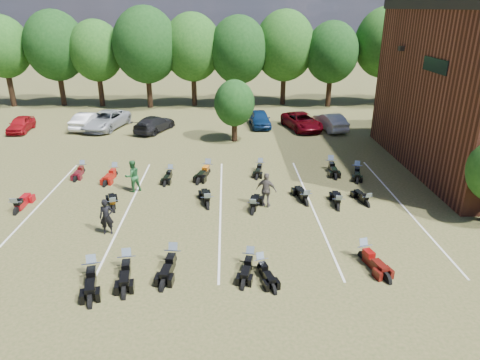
{
  "coord_description": "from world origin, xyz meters",
  "views": [
    {
      "loc": [
        -2.59,
        -18.0,
        10.12
      ],
      "look_at": [
        -1.91,
        4.0,
        1.2
      ],
      "focal_mm": 32.0,
      "sensor_mm": 36.0,
      "label": 1
    }
  ],
  "objects_px": {
    "car_4": "(260,119)",
    "motorcycle_14": "(83,172)",
    "person_green": "(133,176)",
    "motorcycle_7": "(17,213)",
    "motorcycle_3": "(250,265)",
    "person_black": "(106,217)",
    "person_grey": "(266,190)",
    "motorcycle_0": "(93,277)",
    "car_0": "(21,124)"
  },
  "relations": [
    {
      "from": "car_0",
      "to": "motorcycle_3",
      "type": "distance_m",
      "value": 28.7
    },
    {
      "from": "car_0",
      "to": "motorcycle_14",
      "type": "xyz_separation_m",
      "value": [
        8.46,
        -10.32,
        -0.65
      ]
    },
    {
      "from": "person_grey",
      "to": "motorcycle_0",
      "type": "bearing_deg",
      "value": 64.25
    },
    {
      "from": "person_green",
      "to": "car_0",
      "type": "bearing_deg",
      "value": -81.19
    },
    {
      "from": "motorcycle_0",
      "to": "motorcycle_14",
      "type": "xyz_separation_m",
      "value": [
        -4.07,
        11.93,
        0.0
      ]
    },
    {
      "from": "motorcycle_7",
      "to": "car_0",
      "type": "bearing_deg",
      "value": -67.9
    },
    {
      "from": "person_green",
      "to": "motorcycle_14",
      "type": "bearing_deg",
      "value": -72.6
    },
    {
      "from": "motorcycle_14",
      "to": "car_0",
      "type": "bearing_deg",
      "value": 129.77
    },
    {
      "from": "motorcycle_3",
      "to": "motorcycle_7",
      "type": "bearing_deg",
      "value": 168.76
    },
    {
      "from": "person_grey",
      "to": "person_green",
      "type": "bearing_deg",
      "value": 6.88
    },
    {
      "from": "motorcycle_3",
      "to": "motorcycle_14",
      "type": "bearing_deg",
      "value": 145.37
    },
    {
      "from": "car_4",
      "to": "motorcycle_3",
      "type": "xyz_separation_m",
      "value": [
        -2.1,
        -22.61,
        -0.72
      ]
    },
    {
      "from": "person_green",
      "to": "motorcycle_0",
      "type": "distance_m",
      "value": 8.79
    },
    {
      "from": "person_green",
      "to": "motorcycle_14",
      "type": "height_order",
      "value": "person_green"
    },
    {
      "from": "car_0",
      "to": "car_4",
      "type": "height_order",
      "value": "car_4"
    },
    {
      "from": "person_black",
      "to": "motorcycle_0",
      "type": "bearing_deg",
      "value": -92.51
    },
    {
      "from": "car_0",
      "to": "person_black",
      "type": "bearing_deg",
      "value": -60.86
    },
    {
      "from": "person_green",
      "to": "motorcycle_7",
      "type": "bearing_deg",
      "value": -7.75
    },
    {
      "from": "motorcycle_0",
      "to": "motorcycle_7",
      "type": "distance_m",
      "value": 8.28
    },
    {
      "from": "person_green",
      "to": "motorcycle_3",
      "type": "distance_m",
      "value": 10.39
    },
    {
      "from": "car_4",
      "to": "motorcycle_14",
      "type": "relative_size",
      "value": 2.06
    },
    {
      "from": "person_grey",
      "to": "motorcycle_0",
      "type": "distance_m",
      "value": 9.93
    },
    {
      "from": "person_green",
      "to": "motorcycle_14",
      "type": "distance_m",
      "value": 5.18
    },
    {
      "from": "person_grey",
      "to": "motorcycle_14",
      "type": "bearing_deg",
      "value": -1.47
    },
    {
      "from": "person_grey",
      "to": "motorcycle_14",
      "type": "height_order",
      "value": "person_grey"
    },
    {
      "from": "person_black",
      "to": "motorcycle_7",
      "type": "distance_m",
      "value": 5.98
    },
    {
      "from": "motorcycle_7",
      "to": "person_green",
      "type": "bearing_deg",
      "value": -154.58
    },
    {
      "from": "car_0",
      "to": "motorcycle_3",
      "type": "xyz_separation_m",
      "value": [
        18.9,
        -21.59,
        -0.65
      ]
    },
    {
      "from": "motorcycle_0",
      "to": "motorcycle_3",
      "type": "distance_m",
      "value": 6.4
    },
    {
      "from": "motorcycle_3",
      "to": "motorcycle_14",
      "type": "xyz_separation_m",
      "value": [
        -10.43,
        11.27,
        0.0
      ]
    },
    {
      "from": "person_green",
      "to": "motorcycle_7",
      "type": "relative_size",
      "value": 0.84
    },
    {
      "from": "person_green",
      "to": "motorcycle_3",
      "type": "height_order",
      "value": "person_green"
    },
    {
      "from": "motorcycle_0",
      "to": "motorcycle_7",
      "type": "bearing_deg",
      "value": 120.87
    },
    {
      "from": "person_grey",
      "to": "motorcycle_14",
      "type": "relative_size",
      "value": 0.95
    },
    {
      "from": "car_0",
      "to": "person_green",
      "type": "distance_m",
      "value": 18.36
    },
    {
      "from": "motorcycle_0",
      "to": "car_0",
      "type": "bearing_deg",
      "value": 106.63
    },
    {
      "from": "person_green",
      "to": "motorcycle_3",
      "type": "relative_size",
      "value": 0.91
    },
    {
      "from": "person_black",
      "to": "car_0",
      "type": "bearing_deg",
      "value": 116.04
    },
    {
      "from": "person_black",
      "to": "person_grey",
      "type": "relative_size",
      "value": 0.91
    },
    {
      "from": "motorcycle_0",
      "to": "motorcycle_3",
      "type": "height_order",
      "value": "motorcycle_0"
    },
    {
      "from": "car_4",
      "to": "person_green",
      "type": "relative_size",
      "value": 2.21
    },
    {
      "from": "car_4",
      "to": "motorcycle_7",
      "type": "relative_size",
      "value": 1.85
    },
    {
      "from": "motorcycle_7",
      "to": "person_black",
      "type": "bearing_deg",
      "value": 155.65
    },
    {
      "from": "car_4",
      "to": "person_grey",
      "type": "height_order",
      "value": "person_grey"
    },
    {
      "from": "motorcycle_3",
      "to": "motorcycle_7",
      "type": "relative_size",
      "value": 0.92
    },
    {
      "from": "car_0",
      "to": "motorcycle_14",
      "type": "height_order",
      "value": "car_0"
    },
    {
      "from": "motorcycle_3",
      "to": "motorcycle_7",
      "type": "height_order",
      "value": "motorcycle_7"
    },
    {
      "from": "person_grey",
      "to": "motorcycle_3",
      "type": "bearing_deg",
      "value": 102.38
    },
    {
      "from": "person_grey",
      "to": "motorcycle_7",
      "type": "bearing_deg",
      "value": 25.74
    },
    {
      "from": "car_0",
      "to": "person_grey",
      "type": "distance_m",
      "value": 25.6
    }
  ]
}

